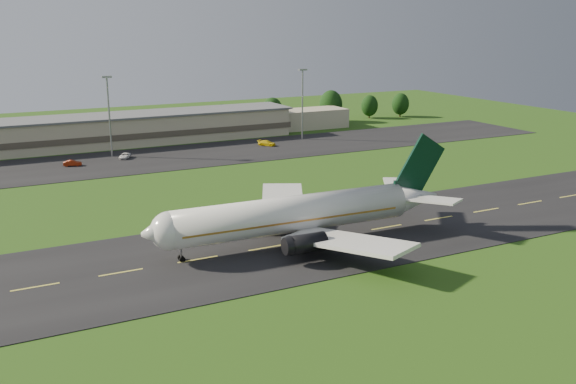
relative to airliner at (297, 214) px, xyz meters
name	(u,v)px	position (x,y,z in m)	size (l,w,h in m)	color
ground	(198,260)	(-16.10, 0.03, -4.66)	(360.00, 360.00, 0.00)	#1E4210
taxiway	(198,260)	(-16.10, 0.03, -4.61)	(220.00, 30.00, 0.10)	black
apron	(98,164)	(-16.10, 72.03, -4.61)	(260.00, 30.00, 0.10)	black
airliner	(297,214)	(0.00, 0.00, 0.00)	(51.28, 42.16, 15.57)	silver
terminal	(104,131)	(-9.70, 96.21, -0.67)	(145.00, 16.00, 8.40)	tan
light_mast_centre	(109,107)	(-11.10, 80.03, 8.08)	(2.40, 1.20, 20.35)	gray
light_mast_east	(302,96)	(43.90, 80.03, 8.08)	(2.40, 1.20, 20.35)	gray
tree_line	(166,118)	(11.11, 106.05, 0.40)	(198.17, 9.45, 10.78)	black
service_vehicle_b	(72,163)	(-21.95, 72.72, -3.87)	(1.46, 4.18, 1.38)	maroon
service_vehicle_c	(125,156)	(-8.76, 76.01, -3.91)	(2.16, 4.69, 1.30)	silver
service_vehicle_d	(267,143)	(30.23, 75.20, -3.83)	(2.05, 5.05, 1.46)	yellow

